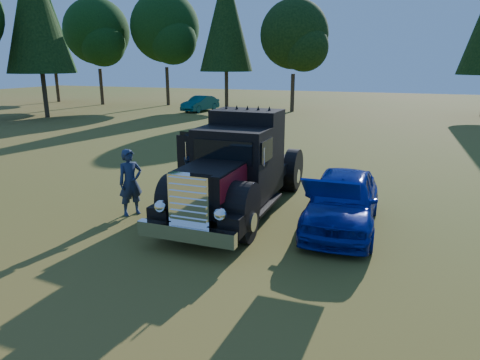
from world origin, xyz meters
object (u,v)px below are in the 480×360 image
at_px(diamond_t_truck, 237,171).
at_px(distant_teal_car, 200,104).
at_px(spectator_far, 191,181).
at_px(hotrod_coupe, 342,200).
at_px(spectator_near, 130,182).

xyz_separation_m(diamond_t_truck, distant_teal_car, (-13.33, 24.91, -0.57)).
bearing_deg(spectator_far, distant_teal_car, 59.62).
distance_m(hotrod_coupe, spectator_far, 4.75).
bearing_deg(diamond_t_truck, spectator_far, 178.08).
distance_m(hotrod_coupe, distant_teal_car, 30.04).
bearing_deg(diamond_t_truck, spectator_near, -154.55).
bearing_deg(spectator_near, diamond_t_truck, -29.92).
relative_size(hotrod_coupe, spectator_far, 2.93).
bearing_deg(diamond_t_truck, hotrod_coupe, -3.73).
distance_m(spectator_near, spectator_far, 1.89).
relative_size(diamond_t_truck, distant_teal_car, 1.67).
relative_size(hotrod_coupe, distant_teal_car, 1.09).
relative_size(spectator_near, distant_teal_car, 0.46).
xyz_separation_m(spectator_far, distant_teal_car, (-11.74, 24.86, -0.09)).
bearing_deg(spectator_near, spectator_far, -7.02).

